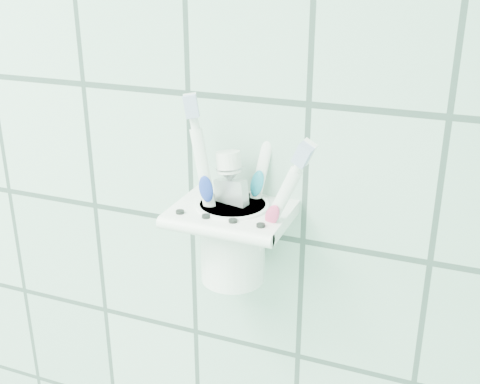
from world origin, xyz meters
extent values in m
cube|color=white|center=(0.66, 1.19, 1.29)|extent=(0.05, 0.02, 0.04)
cube|color=white|center=(0.66, 1.15, 1.30)|extent=(0.13, 0.10, 0.01)
cylinder|color=white|center=(0.66, 1.10, 1.30)|extent=(0.13, 0.01, 0.01)
cylinder|color=black|center=(0.62, 1.12, 1.30)|extent=(0.01, 0.01, 0.00)
cylinder|color=black|center=(0.65, 1.12, 1.30)|extent=(0.01, 0.01, 0.00)
cylinder|color=black|center=(0.68, 1.12, 1.30)|extent=(0.01, 0.01, 0.00)
cylinder|color=black|center=(0.71, 1.12, 1.30)|extent=(0.01, 0.01, 0.00)
cylinder|color=white|center=(0.66, 1.16, 1.26)|extent=(0.08, 0.08, 0.10)
cylinder|color=white|center=(0.66, 1.16, 1.30)|extent=(0.08, 0.08, 0.01)
cylinder|color=black|center=(0.66, 1.16, 1.30)|extent=(0.07, 0.07, 0.00)
cylinder|color=white|center=(0.65, 1.14, 1.31)|extent=(0.05, 0.02, 0.18)
cylinder|color=white|center=(0.65, 1.14, 1.41)|extent=(0.02, 0.01, 0.03)
cube|color=silver|center=(0.65, 1.13, 1.42)|extent=(0.02, 0.01, 0.03)
cube|color=white|center=(0.65, 1.14, 1.42)|extent=(0.02, 0.01, 0.03)
ellipsoid|color=#1E38A5|center=(0.65, 1.13, 1.33)|extent=(0.02, 0.01, 0.03)
cylinder|color=white|center=(0.67, 1.15, 1.31)|extent=(0.03, 0.07, 0.17)
cylinder|color=white|center=(0.67, 1.15, 1.41)|extent=(0.01, 0.02, 0.03)
cube|color=silver|center=(0.67, 1.15, 1.42)|extent=(0.02, 0.02, 0.03)
cube|color=white|center=(0.67, 1.15, 1.42)|extent=(0.02, 0.01, 0.03)
ellipsoid|color=teal|center=(0.67, 1.15, 1.33)|extent=(0.02, 0.02, 0.03)
cylinder|color=white|center=(0.68, 1.16, 1.31)|extent=(0.09, 0.06, 0.16)
cylinder|color=white|center=(0.68, 1.16, 1.40)|extent=(0.02, 0.02, 0.03)
cube|color=silver|center=(0.68, 1.16, 1.42)|extent=(0.02, 0.02, 0.03)
cube|color=white|center=(0.68, 1.16, 1.42)|extent=(0.02, 0.01, 0.03)
ellipsoid|color=#D83F72|center=(0.68, 1.16, 1.33)|extent=(0.03, 0.02, 0.03)
cube|color=silver|center=(0.67, 1.15, 1.28)|extent=(0.05, 0.03, 0.12)
cube|color=silver|center=(0.67, 1.15, 1.22)|extent=(0.04, 0.01, 0.02)
cone|color=silver|center=(0.67, 1.15, 1.34)|extent=(0.04, 0.04, 0.02)
cylinder|color=white|center=(0.67, 1.15, 1.35)|extent=(0.04, 0.03, 0.03)
camera|label=1|loc=(0.90, 0.57, 1.57)|focal=45.00mm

